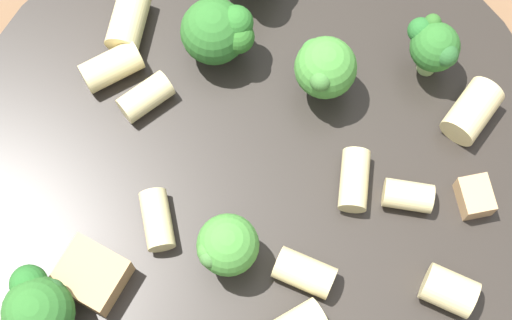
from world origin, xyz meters
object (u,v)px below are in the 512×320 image
rigatoni_1 (408,196)px  rigatoni_10 (354,180)px  rigatoni_3 (305,273)px  rigatoni_9 (128,21)px  chicken_chunk_1 (92,275)px  rigatoni_4 (145,97)px  rigatoni_8 (111,67)px  chicken_chunk_0 (475,197)px  broccoli_floret_2 (226,247)px  rigatoni_6 (472,111)px  rigatoni_7 (449,291)px  broccoli_floret_1 (39,311)px  broccoli_floret_0 (219,32)px  broccoli_floret_4 (324,68)px  broccoli_floret_3 (433,45)px  pasta_bowl (256,175)px  rigatoni_2 (154,214)px

rigatoni_1 → rigatoni_10: 0.03m
rigatoni_3 → rigatoni_9: (-0.01, 0.15, 0.00)m
rigatoni_3 → chicken_chunk_1: 0.10m
rigatoni_4 → rigatoni_8: 0.02m
chicken_chunk_0 → rigatoni_1: bearing=147.8°
rigatoni_10 → broccoli_floret_2: bearing=179.5°
rigatoni_6 → rigatoni_7: size_ratio=1.27×
broccoli_floret_1 → rigatoni_9: broccoli_floret_1 is taller
broccoli_floret_1 → rigatoni_1: broccoli_floret_1 is taller
broccoli_floret_0 → broccoli_floret_4: size_ratio=0.96×
broccoli_floret_4 → rigatoni_8: broccoli_floret_4 is taller
broccoli_floret_0 → broccoli_floret_3: (0.08, -0.06, 0.00)m
rigatoni_6 → rigatoni_1: bearing=-160.0°
rigatoni_6 → chicken_chunk_1: size_ratio=1.03×
rigatoni_4 → chicken_chunk_1: chicken_chunk_1 is taller
chicken_chunk_0 → broccoli_floret_0: bearing=115.4°
pasta_bowl → chicken_chunk_0: chicken_chunk_0 is taller
pasta_bowl → rigatoni_8: bearing=113.7°
broccoli_floret_0 → rigatoni_4: (-0.04, -0.01, -0.01)m
rigatoni_1 → broccoli_floret_0: bearing=107.2°
broccoli_floret_1 → broccoli_floret_0: bearing=28.9°
broccoli_floret_1 → rigatoni_9: size_ratio=1.19×
broccoli_floret_2 → rigatoni_8: (-0.00, 0.11, -0.01)m
pasta_bowl → rigatoni_8: 0.09m
rigatoni_4 → rigatoni_9: 0.04m
broccoli_floret_2 → chicken_chunk_1: 0.06m
broccoli_floret_2 → rigatoni_9: 0.13m
rigatoni_10 → rigatoni_7: bearing=-84.1°
broccoli_floret_3 → broccoli_floret_0: bearing=143.9°
broccoli_floret_1 → rigatoni_3: 0.12m
rigatoni_1 → rigatoni_6: 0.05m
rigatoni_3 → pasta_bowl: bearing=80.9°
rigatoni_3 → chicken_chunk_0: (0.09, -0.01, -0.00)m
broccoli_floret_2 → chicken_chunk_0: bearing=-18.1°
broccoli_floret_4 → rigatoni_10: broccoli_floret_4 is taller
rigatoni_8 → rigatoni_10: bearing=-57.9°
rigatoni_1 → broccoli_floret_3: bearing=47.6°
broccoli_floret_4 → chicken_chunk_0: size_ratio=2.14×
rigatoni_7 → rigatoni_9: 0.20m
rigatoni_2 → rigatoni_7: bearing=-46.6°
rigatoni_2 → rigatoni_10: size_ratio=0.96×
rigatoni_2 → chicken_chunk_0: bearing=-28.3°
pasta_bowl → rigatoni_8: size_ratio=10.18×
broccoli_floret_2 → rigatoni_6: (0.13, -0.00, -0.01)m
broccoli_floret_4 → rigatoni_3: broccoli_floret_4 is taller
pasta_bowl → broccoli_floret_2: broccoli_floret_2 is taller
pasta_bowl → broccoli_floret_0: bearing=74.7°
broccoli_floret_3 → rigatoni_6: (0.00, -0.03, -0.01)m
rigatoni_3 → rigatoni_8: bearing=100.7°
rigatoni_2 → rigatoni_10: 0.09m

